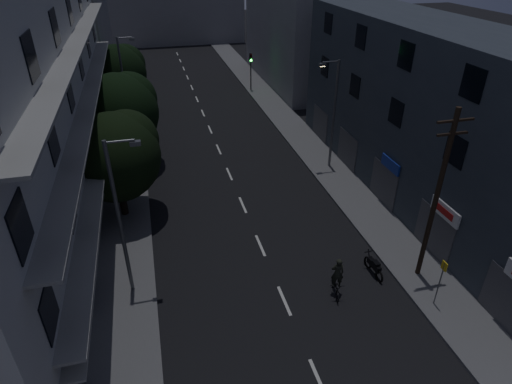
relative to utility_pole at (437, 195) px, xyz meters
name	(u,v)px	position (x,y,z in m)	size (l,w,h in m)	color
ground	(218,147)	(-7.31, 18.47, -4.87)	(160.00, 160.00, 0.00)	black
sidewalk_left	(126,156)	(-14.81, 18.47, -4.79)	(3.00, 90.00, 0.15)	#565659
sidewalk_right	(301,137)	(0.19, 18.47, -4.79)	(3.00, 90.00, 0.15)	#565659
lane_markings	(206,121)	(-7.31, 24.72, -4.86)	(0.15, 60.50, 0.01)	beige
building_left	(25,106)	(-19.28, 11.47, 2.13)	(7.00, 36.00, 14.00)	#B5B5AF
building_right	(433,118)	(4.69, 7.46, 0.63)	(6.19, 28.00, 11.00)	#2E353E
building_far_left	(75,12)	(-19.31, 41.47, 3.13)	(6.00, 20.00, 16.00)	slate
building_far_right	(291,26)	(4.69, 35.47, 1.63)	(6.00, 20.00, 13.00)	slate
building_far_end	(169,10)	(-7.31, 63.47, 0.13)	(24.00, 8.00, 10.00)	slate
tree_near	(115,154)	(-14.76, 9.71, -0.57)	(5.37, 5.37, 6.63)	black
tree_mid	(119,110)	(-14.63, 16.69, -0.31)	(5.73, 5.73, 7.05)	black
tree_far	(118,71)	(-14.94, 28.59, -0.55)	(5.38, 5.38, 6.66)	black
traffic_signal_far_right	(251,64)	(-0.82, 32.88, -1.77)	(0.28, 0.37, 4.10)	black
traffic_signal_far_left	(130,70)	(-14.02, 33.57, -1.77)	(0.28, 0.37, 4.10)	black
street_lamp_left_near	(121,213)	(-14.31, 2.53, -0.27)	(1.51, 0.25, 8.00)	#595C61
street_lamp_right	(333,110)	(0.26, 12.67, -0.27)	(1.51, 0.25, 8.00)	#585960
street_lamp_left_far	(125,79)	(-14.28, 24.72, -0.27)	(1.51, 0.25, 8.00)	slate
utility_pole	(437,195)	(0.00, 0.00, 0.00)	(1.80, 0.24, 9.00)	black
bus_stop_sign	(442,276)	(-0.49, -2.13, -2.98)	(0.06, 0.35, 2.52)	#595B60
motorcycle	(374,267)	(-2.20, 0.68, -4.41)	(0.52, 1.82, 1.17)	black
cyclist	(336,282)	(-4.70, -0.16, -4.15)	(0.96, 1.78, 2.14)	black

